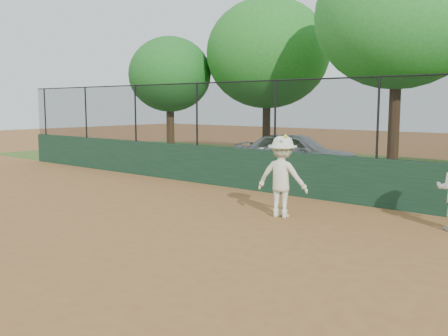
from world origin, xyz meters
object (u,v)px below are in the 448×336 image
Objects in this scene: parked_car at (295,153)px; tree_2 at (399,15)px; player_main at (282,177)px; tree_0 at (170,75)px; tree_1 at (267,53)px.

tree_2 is (3.46, 0.36, 4.53)m from parked_car.
parked_car is at bearing 119.38° from player_main.
player_main is (3.54, -6.29, 0.16)m from parked_car.
tree_0 reaches higher than player_main.
tree_2 is (10.47, -0.12, 1.45)m from tree_0.
parked_car is at bearing -174.13° from tree_2.
player_main is 11.42m from tree_1.
parked_car is 7.67m from tree_0.
tree_1 is 6.73m from tree_2.
player_main is 0.27× the size of tree_1.
tree_1 reaches higher than tree_0.
parked_car is 0.63× the size of tree_1.
tree_0 is 10.57m from tree_2.
tree_1 reaches higher than parked_car.
tree_0 is (-7.01, 0.47, 3.09)m from parked_car.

